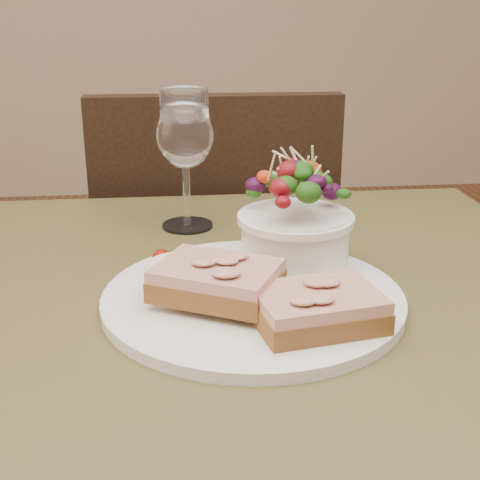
{
  "coord_description": "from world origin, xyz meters",
  "views": [
    {
      "loc": [
        -0.06,
        -0.63,
        1.06
      ],
      "look_at": [
        0.0,
        0.03,
        0.81
      ],
      "focal_mm": 50.0,
      "sensor_mm": 36.0,
      "label": 1
    }
  ],
  "objects": [
    {
      "name": "dinner_plate",
      "position": [
        0.01,
        -0.0,
        0.76
      ],
      "size": [
        0.31,
        0.31,
        0.01
      ],
      "primitive_type": "cylinder",
      "color": "white",
      "rests_on": "cafe_table"
    },
    {
      "name": "chair_far",
      "position": [
        0.01,
        0.63,
        0.29
      ],
      "size": [
        0.43,
        0.43,
        0.9
      ],
      "rotation": [
        0.0,
        0.0,
        3.12
      ],
      "color": "black",
      "rests_on": "ground"
    },
    {
      "name": "sandwich_back",
      "position": [
        -0.03,
        -0.02,
        0.79
      ],
      "size": [
        0.14,
        0.13,
        0.03
      ],
      "rotation": [
        0.0,
        0.0,
        -0.47
      ],
      "color": "#553A16",
      "rests_on": "dinner_plate"
    },
    {
      "name": "salad_bowl",
      "position": [
        0.07,
        0.07,
        0.82
      ],
      "size": [
        0.12,
        0.12,
        0.13
      ],
      "color": "white",
      "rests_on": "dinner_plate"
    },
    {
      "name": "cafe_table",
      "position": [
        0.0,
        0.0,
        0.65
      ],
      "size": [
        0.8,
        0.8,
        0.75
      ],
      "color": "#49401F",
      "rests_on": "ground"
    },
    {
      "name": "garnish",
      "position": [
        -0.07,
        0.08,
        0.77
      ],
      "size": [
        0.05,
        0.04,
        0.02
      ],
      "color": "#153B0A",
      "rests_on": "dinner_plate"
    },
    {
      "name": "wine_glass",
      "position": [
        -0.05,
        0.25,
        0.87
      ],
      "size": [
        0.08,
        0.08,
        0.18
      ],
      "color": "white",
      "rests_on": "cafe_table"
    },
    {
      "name": "sandwich_front",
      "position": [
        0.06,
        -0.07,
        0.78
      ],
      "size": [
        0.13,
        0.11,
        0.03
      ],
      "rotation": [
        0.0,
        0.0,
        0.19
      ],
      "color": "#553A16",
      "rests_on": "dinner_plate"
    },
    {
      "name": "ramekin",
      "position": [
        -0.06,
        -0.0,
        0.78
      ],
      "size": [
        0.07,
        0.07,
        0.04
      ],
      "color": "white",
      "rests_on": "dinner_plate"
    }
  ]
}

